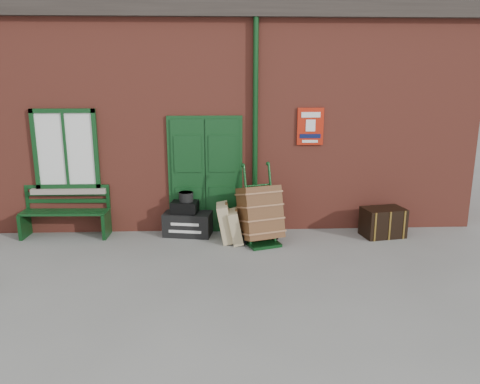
{
  "coord_description": "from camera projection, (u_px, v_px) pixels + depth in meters",
  "views": [
    {
      "loc": [
        -0.03,
        -7.35,
        2.97
      ],
      "look_at": [
        0.33,
        0.6,
        1.0
      ],
      "focal_mm": 35.0,
      "sensor_mm": 36.0,
      "label": 1
    }
  ],
  "objects": [
    {
      "name": "ground",
      "position": [
        222.0,
        259.0,
        7.84
      ],
      "size": [
        80.0,
        80.0,
        0.0
      ],
      "primitive_type": "plane",
      "color": "gray",
      "rests_on": "ground"
    },
    {
      "name": "bench",
      "position": [
        66.0,
        210.0,
        8.88
      ],
      "size": [
        1.62,
        0.54,
        1.0
      ],
      "rotation": [
        0.0,
        0.0,
        -0.03
      ],
      "color": "#0F3816",
      "rests_on": "ground"
    },
    {
      "name": "porter_trolley",
      "position": [
        260.0,
        214.0,
        8.46
      ],
      "size": [
        0.89,
        0.92,
        1.42
      ],
      "rotation": [
        0.0,
        0.0,
        0.32
      ],
      "color": "#0D3514",
      "rests_on": "ground"
    },
    {
      "name": "houdini_trunk",
      "position": [
        188.0,
        224.0,
        8.97
      ],
      "size": [
        0.96,
        0.63,
        0.45
      ],
      "primitive_type": "cube",
      "rotation": [
        0.0,
        0.0,
        -0.17
      ],
      "color": "black",
      "rests_on": "ground"
    },
    {
      "name": "strongbox",
      "position": [
        185.0,
        207.0,
        8.89
      ],
      "size": [
        0.54,
        0.43,
        0.22
      ],
      "primitive_type": "cube",
      "rotation": [
        0.0,
        0.0,
        -0.17
      ],
      "color": "black",
      "rests_on": "houdini_trunk"
    },
    {
      "name": "suitcase_front",
      "position": [
        235.0,
        227.0,
        8.5
      ],
      "size": [
        0.29,
        0.45,
        0.62
      ],
      "primitive_type": "cube",
      "rotation": [
        0.0,
        -0.2,
        -0.0
      ],
      "color": "tan",
      "rests_on": "ground"
    },
    {
      "name": "hatbox",
      "position": [
        186.0,
        197.0,
        8.84
      ],
      "size": [
        0.31,
        0.31,
        0.18
      ],
      "primitive_type": "cylinder",
      "rotation": [
        0.0,
        0.0,
        -0.17
      ],
      "color": "black",
      "rests_on": "strongbox"
    },
    {
      "name": "suitcase_back",
      "position": [
        225.0,
        223.0,
        8.58
      ],
      "size": [
        0.32,
        0.5,
        0.72
      ],
      "primitive_type": "cube",
      "rotation": [
        0.0,
        -0.18,
        -0.0
      ],
      "color": "tan",
      "rests_on": "ground"
    },
    {
      "name": "station_building",
      "position": [
        220.0,
        113.0,
        10.71
      ],
      "size": [
        10.3,
        4.3,
        4.36
      ],
      "color": "brown",
      "rests_on": "ground"
    },
    {
      "name": "dark_trunk",
      "position": [
        383.0,
        222.0,
        8.89
      ],
      "size": [
        0.84,
        0.63,
        0.55
      ],
      "primitive_type": "cube",
      "rotation": [
        0.0,
        0.0,
        0.18
      ],
      "color": "black",
      "rests_on": "ground"
    }
  ]
}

